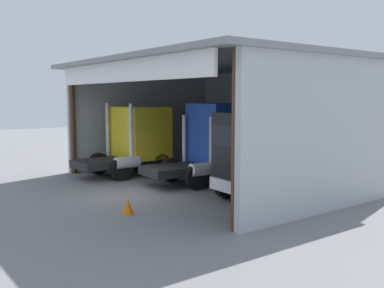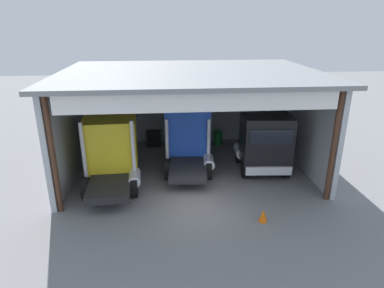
# 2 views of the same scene
# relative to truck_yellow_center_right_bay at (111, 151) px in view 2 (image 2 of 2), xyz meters

# --- Properties ---
(ground_plane) EXTENTS (80.00, 80.00, 0.00)m
(ground_plane) POSITION_rel_truck_yellow_center_right_bay_xyz_m (4.04, -2.61, -1.77)
(ground_plane) COLOR slate
(ground_plane) RESTS_ON ground
(workshop_shed) EXTENTS (13.13, 9.68, 5.42)m
(workshop_shed) POSITION_rel_truck_yellow_center_right_bay_xyz_m (4.04, 2.64, 1.94)
(workshop_shed) COLOR #ADB2B7
(workshop_shed) RESTS_ON ground
(truck_yellow_center_right_bay) EXTENTS (2.81, 4.74, 3.56)m
(truck_yellow_center_right_bay) POSITION_rel_truck_yellow_center_right_bay_xyz_m (0.00, 0.00, 0.00)
(truck_yellow_center_right_bay) COLOR yellow
(truck_yellow_center_right_bay) RESTS_ON ground
(truck_blue_yard_outside) EXTENTS (2.72, 5.04, 3.56)m
(truck_blue_yard_outside) POSITION_rel_truck_yellow_center_right_bay_xyz_m (3.94, 1.82, 0.07)
(truck_blue_yard_outside) COLOR #1E47B7
(truck_blue_yard_outside) RESTS_ON ground
(truck_black_center_bay) EXTENTS (2.71, 4.40, 3.30)m
(truck_black_center_bay) POSITION_rel_truck_yellow_center_right_bay_xyz_m (7.90, 0.71, -0.04)
(truck_black_center_bay) COLOR black
(truck_black_center_bay) RESTS_ON ground
(oil_drum) EXTENTS (0.58, 0.58, 0.91)m
(oil_drum) POSITION_rel_truck_yellow_center_right_bay_xyz_m (6.19, 5.20, -1.31)
(oil_drum) COLOR #197233
(oil_drum) RESTS_ON ground
(tool_cart) EXTENTS (0.90, 0.60, 1.00)m
(tool_cart) POSITION_rel_truck_yellow_center_right_bay_xyz_m (1.92, 5.34, -1.27)
(tool_cart) COLOR black
(tool_cart) RESTS_ON ground
(traffic_cone) EXTENTS (0.36, 0.36, 0.56)m
(traffic_cone) POSITION_rel_truck_yellow_center_right_bay_xyz_m (6.58, -4.06, -1.49)
(traffic_cone) COLOR orange
(traffic_cone) RESTS_ON ground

